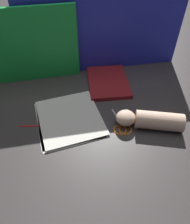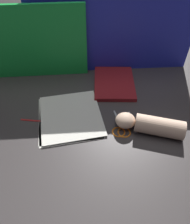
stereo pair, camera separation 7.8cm
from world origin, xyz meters
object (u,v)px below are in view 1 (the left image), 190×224
book_closed (108,82)px  hand_forearm (150,120)px  paper_stack (69,118)px  scissors (122,126)px

book_closed → hand_forearm: (0.08, -0.34, 0.03)m
hand_forearm → book_closed: bearing=102.9°
book_closed → hand_forearm: size_ratio=1.06×
paper_stack → scissors: bearing=-26.5°
paper_stack → scissors: (0.22, -0.11, 0.00)m
paper_stack → scissors: 0.24m
scissors → hand_forearm: bearing=-15.2°
book_closed → hand_forearm: bearing=-77.1°
paper_stack → book_closed: book_closed is taller
book_closed → scissors: 0.31m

